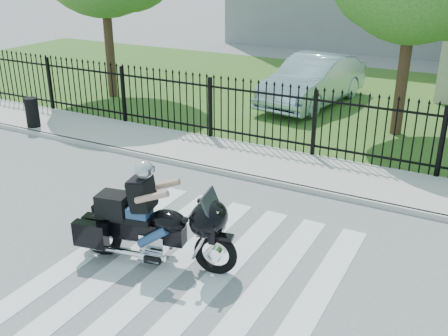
% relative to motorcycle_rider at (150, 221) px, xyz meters
% --- Properties ---
extents(ground, '(120.00, 120.00, 0.00)m').
position_rel_motorcycle_rider_xyz_m(ground, '(0.82, -0.09, -0.78)').
color(ground, slate).
rests_on(ground, ground).
extents(crosswalk, '(5.00, 5.50, 0.01)m').
position_rel_motorcycle_rider_xyz_m(crosswalk, '(0.82, -0.09, -0.77)').
color(crosswalk, silver).
rests_on(crosswalk, ground).
extents(sidewalk, '(40.00, 2.00, 0.12)m').
position_rel_motorcycle_rider_xyz_m(sidewalk, '(0.82, 4.91, -0.72)').
color(sidewalk, '#ADAAA3').
rests_on(sidewalk, ground).
extents(curb, '(40.00, 0.12, 0.12)m').
position_rel_motorcycle_rider_xyz_m(curb, '(0.82, 3.91, -0.72)').
color(curb, '#ADAAA3').
rests_on(curb, ground).
extents(grass_strip, '(40.00, 12.00, 0.02)m').
position_rel_motorcycle_rider_xyz_m(grass_strip, '(0.82, 11.91, -0.77)').
color(grass_strip, '#325A1F').
rests_on(grass_strip, ground).
extents(iron_fence, '(26.00, 0.04, 1.80)m').
position_rel_motorcycle_rider_xyz_m(iron_fence, '(0.82, 5.91, 0.12)').
color(iron_fence, black).
rests_on(iron_fence, ground).
extents(motorcycle_rider, '(2.85, 1.28, 1.90)m').
position_rel_motorcycle_rider_xyz_m(motorcycle_rider, '(0.00, 0.00, 0.00)').
color(motorcycle_rider, black).
rests_on(motorcycle_rider, ground).
extents(parked_car, '(2.43, 5.22, 1.66)m').
position_rel_motorcycle_rider_xyz_m(parked_car, '(-0.88, 10.77, 0.07)').
color(parked_car, '#A8C3D3').
rests_on(parked_car, grass_strip).
extents(litter_bin, '(0.42, 0.42, 0.86)m').
position_rel_motorcycle_rider_xyz_m(litter_bin, '(-7.25, 4.21, -0.23)').
color(litter_bin, black).
rests_on(litter_bin, sidewalk).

